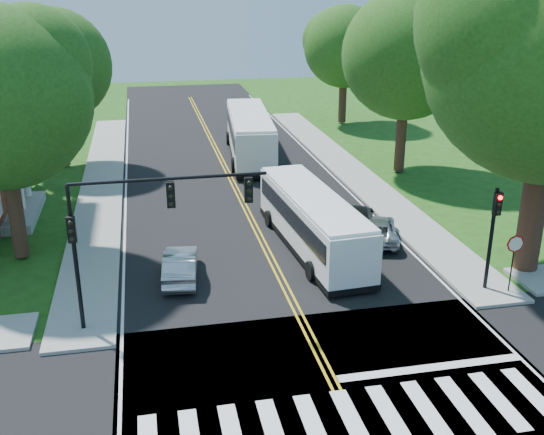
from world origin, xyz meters
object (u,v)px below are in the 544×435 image
object	(u,v)px
bus_follow	(250,134)
hatchback	(180,265)
suv	(377,229)
bus_lead	(312,220)
signal_nw	(139,218)
dark_sedan	(356,219)
signal_ne	(493,226)

from	to	relation	value
bus_follow	hatchback	size ratio (longest dim) A/B	3.21
suv	bus_lead	bearing A→B (deg)	22.89
signal_nw	dark_sedan	size ratio (longest dim) A/B	1.53
hatchback	dark_sedan	xyz separation A→B (m)	(9.38, 3.93, 0.01)
bus_follow	dark_sedan	distance (m)	16.11
bus_follow	bus_lead	bearing A→B (deg)	95.46
signal_ne	hatchback	bearing A→B (deg)	163.11
signal_nw	signal_ne	bearing A→B (deg)	0.05
hatchback	suv	world-z (taller)	hatchback
signal_nw	bus_lead	bearing A→B (deg)	36.26
signal_ne	bus_lead	world-z (taller)	signal_ne
signal_nw	dark_sedan	xyz separation A→B (m)	(10.92, 7.74, -3.69)
signal_nw	suv	distance (m)	13.68
bus_lead	suv	distance (m)	3.62
hatchback	signal_ne	bearing A→B (deg)	169.23
bus_lead	hatchback	bearing A→B (deg)	13.67
signal_ne	bus_follow	bearing A→B (deg)	104.32
bus_follow	dark_sedan	world-z (taller)	bus_follow
signal_nw	suv	xyz separation A→B (m)	(11.54, 6.30, -3.78)
hatchback	bus_lead	bearing A→B (deg)	-156.04
signal_ne	bus_lead	distance (m)	8.54
bus_lead	bus_follow	size ratio (longest dim) A/B	0.85
signal_ne	bus_follow	world-z (taller)	signal_ne
bus_follow	dark_sedan	bearing A→B (deg)	105.75
signal_nw	bus_follow	world-z (taller)	signal_nw
signal_nw	hatchback	bearing A→B (deg)	67.94
signal_ne	hatchback	distance (m)	13.27
signal_nw	bus_follow	distance (m)	25.03
hatchback	signal_nw	bearing A→B (deg)	74.06
signal_ne	bus_follow	xyz separation A→B (m)	(-6.01, 23.55, -1.21)
suv	signal_nw	bearing A→B (deg)	45.11
signal_nw	bus_lead	size ratio (longest dim) A/B	0.65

